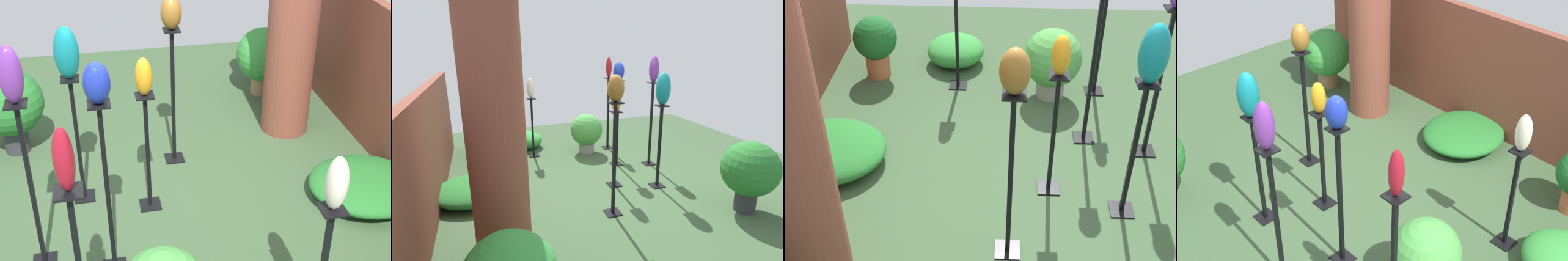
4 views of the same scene
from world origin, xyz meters
The scene contains 22 objects.
ground_plane centered at (0.00, 0.00, 0.00)m, with size 8.00×8.00×0.00m, color #385133.
brick_wall_back centered at (0.00, 2.33, 0.80)m, with size 5.60×0.12×1.60m, color brown.
brick_pillar centered at (-1.17, 1.54, 1.34)m, with size 0.55×0.55×2.67m, color brown.
pedestal_bronze centered at (-0.75, 0.15, 0.68)m, with size 0.20×0.20×1.48m.
pedestal_teal centered at (-0.25, -0.83, 0.59)m, with size 0.20×0.20×1.28m.
pedestal_ruby centered at (1.68, -0.81, 0.69)m, with size 0.20×0.20×1.49m.
pedestal_violet centered at (0.59, -1.18, 0.70)m, with size 0.20×0.20×1.50m.
pedestal_cobalt centered at (0.77, -0.60, 0.72)m, with size 0.20×0.20×1.54m.
pedestal_amber centered at (0.00, -0.21, 0.54)m, with size 0.20×0.20×1.18m.
pedestal_ivory centered at (1.72, 0.75, 0.53)m, with size 0.20×0.20×1.15m.
art_vase_bronze centered at (-0.75, 0.15, 1.64)m, with size 0.20×0.20×0.32m, color brown.
art_vase_teal centered at (-0.25, -0.83, 1.52)m, with size 0.20×0.22×0.47m, color #0F727A.
art_vase_ruby centered at (1.68, -0.81, 1.69)m, with size 0.12×0.12×0.40m, color maroon.
art_vase_violet centered at (0.59, -1.18, 1.72)m, with size 0.16×0.17×0.43m, color #6B2D8C.
art_vase_cobalt centered at (0.77, -0.60, 1.69)m, with size 0.20×0.19×0.30m, color #192D9E.
art_vase_amber centered at (0.00, -0.21, 1.35)m, with size 0.15×0.15×0.34m, color orange.
art_vase_ivory centered at (1.72, 0.75, 1.34)m, with size 0.15×0.14×0.38m, color beige.
potted_plant_front_left centered at (1.58, -0.30, 0.45)m, with size 0.64×0.64×0.80m.
potted_plant_near_pillar centered at (1.92, 1.72, 0.44)m, with size 0.50×0.50×0.75m.
potted_plant_back_center centered at (-1.27, -1.53, 0.57)m, with size 0.72×0.72×0.96m.
foliage_bed_east centered at (0.27, 1.86, 0.14)m, with size 1.00×1.11×0.27m, color #236B28.
foliage_bed_west centered at (2.28, 0.82, 0.17)m, with size 0.72×0.70×0.33m, color #338C38.
Camera 2 is at (-3.98, 1.65, 2.14)m, focal length 28.00 mm.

